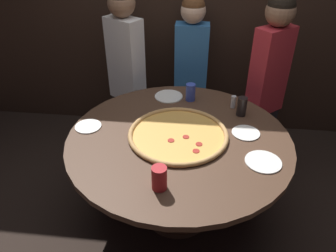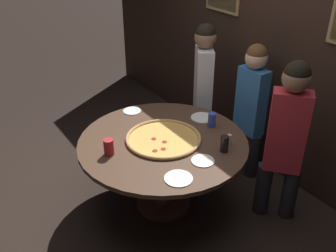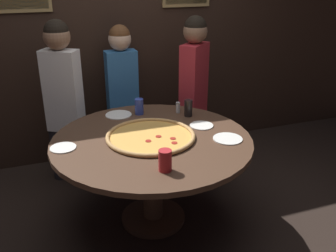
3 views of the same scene
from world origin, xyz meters
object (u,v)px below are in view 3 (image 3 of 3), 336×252
white_plate_far_back (228,139)px  condiment_shaker (178,107)px  drink_cup_beside_pizza (139,107)px  white_plate_beside_cup (119,115)px  drink_cup_near_right (188,108)px  diner_far_left (194,85)px  drink_cup_near_left (165,161)px  dining_table (152,154)px  diner_centre_back (63,95)px  white_plate_right_side (202,125)px  giant_pizza (151,136)px  white_plate_left_side (63,148)px  diner_far_right (122,89)px

white_plate_far_back → condiment_shaker: condiment_shaker is taller
drink_cup_beside_pizza → white_plate_beside_cup: 0.19m
drink_cup_near_right → diner_far_left: 0.53m
white_plate_beside_cup → condiment_shaker: bearing=-12.6°
drink_cup_near_left → drink_cup_beside_pizza: bearing=83.6°
dining_table → drink_cup_near_left: bearing=-97.6°
drink_cup_near_right → diner_centre_back: diner_centre_back is taller
condiment_shaker → diner_centre_back: bearing=153.9°
condiment_shaker → drink_cup_beside_pizza: bearing=166.3°
drink_cup_near_left → diner_far_left: diner_far_left is taller
white_plate_right_side → giant_pizza: bearing=-169.9°
giant_pizza → white_plate_beside_cup: size_ratio=2.98×
giant_pizza → condiment_shaker: bearing=48.0°
white_plate_left_side → condiment_shaker: condiment_shaker is taller
drink_cup_near_left → white_plate_right_side: 0.78m
white_plate_right_side → white_plate_far_back: same height
drink_cup_near_left → white_plate_far_back: drink_cup_near_left is taller
white_plate_left_side → white_plate_beside_cup: 0.72m
white_plate_right_side → diner_far_right: (-0.43, 0.96, 0.07)m
diner_centre_back → white_plate_beside_cup: bearing=172.8°
giant_pizza → condiment_shaker: 0.58m
drink_cup_near_right → white_plate_right_side: bearing=-86.1°
dining_table → drink_cup_near_left: drink_cup_near_left is taller
white_plate_far_back → diner_centre_back: bearing=134.5°
white_plate_left_side → drink_cup_near_left: bearing=-43.1°
drink_cup_near_right → white_plate_far_back: size_ratio=0.65×
white_plate_beside_cup → diner_centre_back: (-0.42, 0.34, 0.13)m
drink_cup_near_right → condiment_shaker: (-0.05, 0.11, -0.02)m
giant_pizza → white_plate_beside_cup: (-0.12, 0.54, -0.01)m
diner_centre_back → diner_far_right: size_ratio=1.06×
drink_cup_near_right → white_plate_beside_cup: size_ratio=0.63×
white_plate_beside_cup → diner_centre_back: diner_centre_back is taller
white_plate_far_back → diner_far_right: 1.36m
drink_cup_near_left → white_plate_right_side: size_ratio=0.74×
drink_cup_beside_pizza → drink_cup_near_left: 1.02m
white_plate_far_back → white_plate_beside_cup: 1.01m
diner_far_left → white_plate_left_side: bearing=-11.2°
drink_cup_beside_pizza → white_plate_far_back: size_ratio=0.63×
dining_table → drink_cup_near_right: drink_cup_near_right is taller
drink_cup_near_right → white_plate_left_side: 1.12m
white_plate_beside_cup → condiment_shaker: (0.51, -0.11, 0.05)m
drink_cup_beside_pizza → white_plate_left_side: 0.84m
white_plate_left_side → diner_far_left: size_ratio=0.12×
giant_pizza → drink_cup_near_right: 0.55m
giant_pizza → drink_cup_near_right: (0.44, 0.32, 0.06)m
drink_cup_near_right → diner_far_left: diner_far_left is taller
dining_table → giant_pizza: bearing=126.0°
drink_cup_beside_pizza → condiment_shaker: 0.34m
diner_centre_back → drink_cup_near_right: bearing=-177.8°
giant_pizza → white_plate_left_side: giant_pizza is taller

